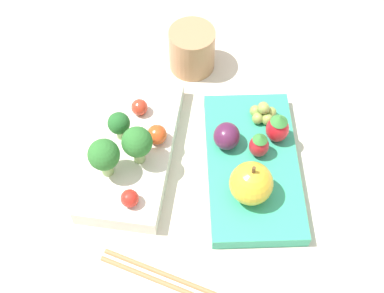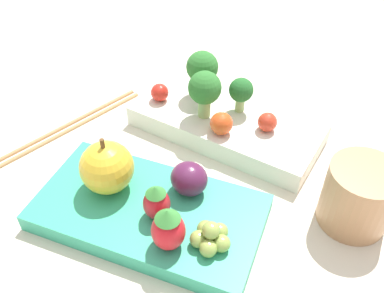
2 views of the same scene
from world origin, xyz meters
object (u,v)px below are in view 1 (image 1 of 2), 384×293
at_px(bento_box_fruit, 252,166).
at_px(drinking_cup, 192,49).
at_px(cherry_tomato_1, 157,135).
at_px(grape_cluster, 263,113).
at_px(apple, 251,183).
at_px(plum, 227,136).
at_px(strawberry_0, 259,145).
at_px(broccoli_floret_0, 119,124).
at_px(bento_box_savoury, 133,148).
at_px(broccoli_floret_1, 137,143).
at_px(strawberry_1, 278,128).
at_px(chopsticks_pair, 185,286).
at_px(cherry_tomato_0, 139,107).
at_px(cherry_tomato_2, 130,198).
at_px(broccoli_floret_2, 104,156).

relative_size(bento_box_fruit, drinking_cup, 3.52).
bearing_deg(cherry_tomato_1, grape_cluster, -65.71).
height_order(apple, plum, apple).
bearing_deg(strawberry_0, broccoli_floret_0, 90.65).
bearing_deg(bento_box_savoury, broccoli_floret_1, -147.24).
bearing_deg(bento_box_fruit, strawberry_1, -32.94).
bearing_deg(drinking_cup, chopsticks_pair, -173.85).
distance_m(bento_box_fruit, cherry_tomato_0, 0.17).
bearing_deg(broccoli_floret_1, grape_cluster, -58.65).
bearing_deg(cherry_tomato_0, broccoli_floret_0, 158.15).
bearing_deg(bento_box_fruit, broccoli_floret_1, 97.77).
relative_size(bento_box_savoury, grape_cluster, 6.18).
bearing_deg(cherry_tomato_2, strawberry_1, -54.06).
height_order(broccoli_floret_2, strawberry_0, broccoli_floret_2).
relative_size(strawberry_1, drinking_cup, 0.69).
distance_m(cherry_tomato_0, drinking_cup, 0.13).
distance_m(cherry_tomato_2, grape_cluster, 0.22).
xyz_separation_m(broccoli_floret_1, strawberry_0, (0.03, -0.15, -0.02)).
bearing_deg(cherry_tomato_1, cherry_tomato_0, 36.12).
bearing_deg(chopsticks_pair, strawberry_1, -23.72).
height_order(broccoli_floret_2, strawberry_1, broccoli_floret_2).
xyz_separation_m(drinking_cup, chopsticks_pair, (-0.34, -0.04, -0.03)).
bearing_deg(plum, cherry_tomato_0, 75.50).
relative_size(cherry_tomato_1, strawberry_1, 0.56).
bearing_deg(cherry_tomato_1, strawberry_0, -89.20).
xyz_separation_m(bento_box_fruit, grape_cluster, (0.07, -0.01, 0.02)).
distance_m(bento_box_fruit, cherry_tomato_2, 0.17).
bearing_deg(drinking_cup, grape_cluster, -132.17).
relative_size(cherry_tomato_2, strawberry_0, 0.56).
xyz_separation_m(bento_box_fruit, strawberry_1, (0.04, -0.03, 0.03)).
bearing_deg(broccoli_floret_2, cherry_tomato_0, -12.97).
relative_size(broccoli_floret_0, drinking_cup, 0.65).
relative_size(broccoli_floret_0, chopsticks_pair, 0.21).
bearing_deg(strawberry_0, chopsticks_pair, 158.93).
xyz_separation_m(broccoli_floret_0, broccoli_floret_1, (-0.03, -0.03, 0.01)).
xyz_separation_m(bento_box_savoury, broccoli_floret_2, (-0.05, 0.02, 0.05)).
height_order(strawberry_0, strawberry_1, strawberry_1).
xyz_separation_m(cherry_tomato_2, chopsticks_pair, (-0.09, -0.08, -0.03)).
xyz_separation_m(broccoli_floret_1, drinking_cup, (0.19, -0.04, -0.03)).
xyz_separation_m(cherry_tomato_1, drinking_cup, (0.16, -0.02, -0.01)).
height_order(strawberry_1, chopsticks_pair, strawberry_1).
bearing_deg(broccoli_floret_1, chopsticks_pair, -152.11).
xyz_separation_m(bento_box_fruit, broccoli_floret_0, (0.01, 0.17, 0.04)).
distance_m(bento_box_savoury, bento_box_fruit, 0.16).
xyz_separation_m(broccoli_floret_1, apple, (-0.03, -0.14, -0.02)).
height_order(cherry_tomato_2, apple, apple).
bearing_deg(broccoli_floret_1, broccoli_floret_2, 123.39).
bearing_deg(broccoli_floret_0, plum, -85.19).
height_order(broccoli_floret_0, broccoli_floret_2, broccoli_floret_2).
bearing_deg(chopsticks_pair, bento_box_fruit, -21.22).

